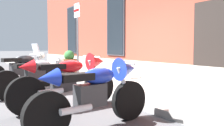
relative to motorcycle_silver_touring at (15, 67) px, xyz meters
name	(u,v)px	position (x,y,z in m)	size (l,w,h in m)	color
ground_plane	(86,91)	(2.53, 1.32, -0.54)	(140.00, 140.00, 0.00)	#424244
sidewalk	(123,85)	(2.53, 2.51, -0.48)	(27.45, 2.38, 0.13)	gray
motorcycle_silver_touring	(15,67)	(0.00, 0.00, 0.00)	(0.89, 2.11, 1.30)	black
motorcycle_black_naked	(23,71)	(1.29, -0.04, -0.05)	(0.69, 2.04, 1.01)	black
motorcycle_grey_naked	(38,76)	(2.42, 0.08, -0.07)	(0.66, 2.12, 0.92)	black
motorcycle_red_sport	(70,79)	(3.95, 0.26, 0.03)	(0.62, 2.18, 1.06)	black
motorcycle_blue_sport	(98,90)	(5.21, 0.17, 0.01)	(0.62, 2.02, 1.01)	black
parking_sign	(77,30)	(1.09, 1.73, 1.18)	(0.36, 0.07, 2.47)	#4C4C51
barrel_planter	(69,64)	(-0.55, 2.11, -0.04)	(0.71, 0.71, 0.91)	brown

